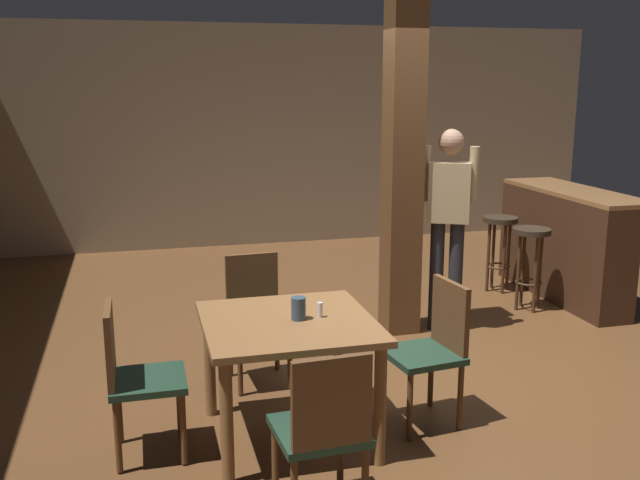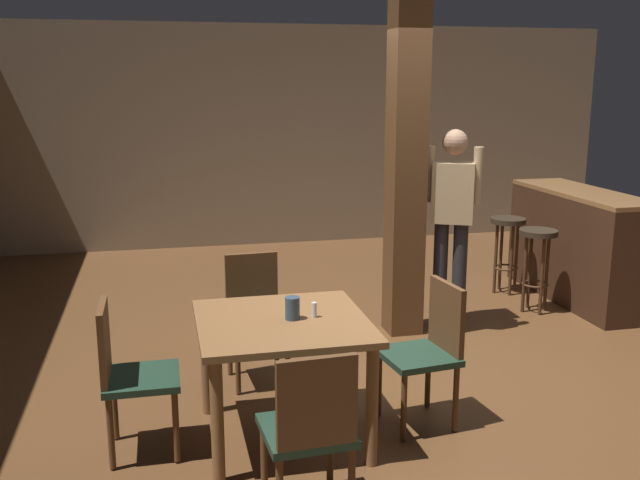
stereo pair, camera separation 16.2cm
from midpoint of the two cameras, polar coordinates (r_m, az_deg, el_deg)
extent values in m
plane|color=brown|center=(5.50, 10.55, -10.06)|extent=(10.80, 10.80, 0.00)
cube|color=gray|center=(9.40, -0.01, 8.35)|extent=(8.00, 0.10, 2.80)
cube|color=brown|center=(5.91, 7.68, 5.69)|extent=(0.28, 0.28, 2.80)
cube|color=brown|center=(4.18, -1.92, -6.64)|extent=(0.99, 0.99, 0.04)
cylinder|color=brown|center=(4.78, 2.19, -8.85)|extent=(0.07, 0.07, 0.70)
cylinder|color=brown|center=(4.65, -8.09, -9.61)|extent=(0.07, 0.07, 0.70)
cylinder|color=brown|center=(4.04, 5.35, -13.11)|extent=(0.07, 0.07, 0.70)
cylinder|color=brown|center=(3.88, -7.00, -14.27)|extent=(0.07, 0.07, 0.70)
cube|color=#1E3828|center=(3.56, 0.23, -15.01)|extent=(0.44, 0.44, 0.04)
cube|color=brown|center=(3.30, 1.21, -13.03)|extent=(0.38, 0.06, 0.45)
cylinder|color=brown|center=(3.78, -3.22, -17.17)|extent=(0.04, 0.04, 0.43)
cylinder|color=brown|center=(3.86, 2.06, -16.46)|extent=(0.04, 0.04, 0.43)
cube|color=#1E3828|center=(4.22, -12.97, -10.74)|extent=(0.42, 0.42, 0.04)
cube|color=brown|center=(4.15, -15.80, -7.99)|extent=(0.04, 0.38, 0.45)
cylinder|color=brown|center=(4.47, -10.53, -12.41)|extent=(0.04, 0.04, 0.43)
cylinder|color=brown|center=(4.16, -10.33, -14.42)|extent=(0.04, 0.04, 0.43)
cylinder|color=brown|center=(4.48, -15.11, -12.60)|extent=(0.04, 0.04, 0.43)
cylinder|color=brown|center=(4.17, -15.30, -14.63)|extent=(0.04, 0.04, 0.43)
cube|color=#1E3828|center=(4.48, 8.85, -9.18)|extent=(0.47, 0.47, 0.04)
cube|color=brown|center=(4.49, 11.11, -6.14)|extent=(0.08, 0.38, 0.45)
cylinder|color=brown|center=(4.35, 7.81, -13.06)|extent=(0.04, 0.04, 0.43)
cylinder|color=brown|center=(4.63, 5.76, -11.34)|extent=(0.04, 0.04, 0.43)
cylinder|color=brown|center=(4.51, 11.84, -12.25)|extent=(0.04, 0.04, 0.43)
cylinder|color=brown|center=(4.78, 9.61, -10.66)|extent=(0.04, 0.04, 0.43)
cube|color=#1E3828|center=(5.04, -4.11, -6.53)|extent=(0.45, 0.45, 0.04)
cube|color=brown|center=(5.15, -4.60, -3.49)|extent=(0.38, 0.06, 0.45)
cylinder|color=brown|center=(5.00, -1.64, -9.43)|extent=(0.04, 0.04, 0.43)
cylinder|color=brown|center=(4.93, -5.64, -9.82)|extent=(0.04, 0.04, 0.43)
cylinder|color=brown|center=(5.31, -2.61, -8.07)|extent=(0.04, 0.04, 0.43)
cylinder|color=brown|center=(5.25, -6.36, -8.41)|extent=(0.04, 0.04, 0.43)
cylinder|color=#33475B|center=(4.15, -1.10, -5.48)|extent=(0.09, 0.09, 0.13)
cylinder|color=silver|center=(4.19, 0.64, -5.62)|extent=(0.03, 0.03, 0.09)
cube|color=tan|center=(6.00, 11.35, 3.73)|extent=(0.39, 0.33, 0.50)
sphere|color=#997056|center=(5.95, 11.52, 7.68)|extent=(0.28, 0.28, 0.21)
cylinder|color=#232328|center=(6.15, 11.80, -3.00)|extent=(0.16, 0.16, 0.95)
cylinder|color=#232328|center=(6.15, 10.31, -2.92)|extent=(0.16, 0.16, 0.95)
cylinder|color=tan|center=(5.97, 13.28, 5.06)|extent=(0.11, 0.11, 0.46)
cylinder|color=tan|center=(5.98, 9.55, 5.23)|extent=(0.11, 0.11, 0.46)
cube|color=brown|center=(7.29, 20.99, 3.53)|extent=(0.56, 1.78, 0.04)
cube|color=#382114|center=(7.33, 20.01, -0.63)|extent=(0.36, 1.78, 1.03)
cylinder|color=#2D2319|center=(6.81, 17.73, 0.57)|extent=(0.35, 0.35, 0.05)
torus|color=#422816|center=(6.92, 17.46, -3.38)|extent=(0.24, 0.24, 0.02)
cylinder|color=#422816|center=(6.99, 17.06, -2.35)|extent=(0.03, 0.03, 0.73)
cylinder|color=#422816|center=(6.80, 17.99, -2.82)|extent=(0.03, 0.03, 0.73)
cylinder|color=#422816|center=(6.95, 18.32, -2.51)|extent=(0.03, 0.03, 0.73)
cylinder|color=#422816|center=(6.84, 16.70, -2.65)|extent=(0.03, 0.03, 0.73)
cylinder|color=#2D2319|center=(7.35, 15.44, 1.51)|extent=(0.35, 0.35, 0.05)
torus|color=#422816|center=(7.46, 15.22, -2.13)|extent=(0.25, 0.25, 0.02)
cylinder|color=#422816|center=(7.53, 14.87, -1.19)|extent=(0.03, 0.03, 0.72)
cylinder|color=#422816|center=(7.34, 15.67, -1.60)|extent=(0.03, 0.03, 0.72)
cylinder|color=#422816|center=(7.48, 16.03, -1.34)|extent=(0.03, 0.03, 0.72)
cylinder|color=#422816|center=(7.38, 14.49, -1.45)|extent=(0.03, 0.03, 0.72)
camera|label=1|loc=(0.08, -89.10, 0.20)|focal=40.00mm
camera|label=2|loc=(0.08, 90.90, -0.20)|focal=40.00mm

